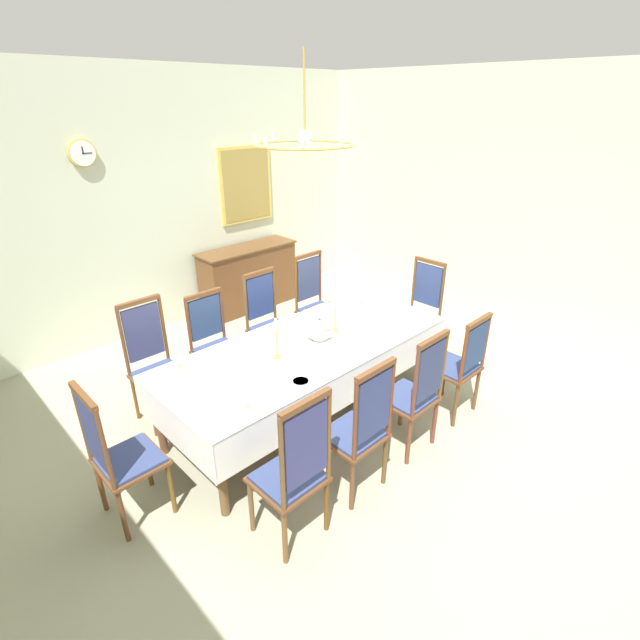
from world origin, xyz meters
TOP-DOWN VIEW (x-y plane):
  - ground at (0.00, 0.00)m, footprint 6.55×5.91m
  - back_wall at (0.00, 3.00)m, footprint 6.55×0.08m
  - right_wall at (3.31, 0.00)m, footprint 0.08×5.91m
  - dining_table at (0.00, 0.18)m, footprint 2.75×1.13m
  - tablecloth at (0.00, 0.18)m, footprint 2.77×1.15m
  - chair_south_a at (-1.03, -0.80)m, footprint 0.44×0.42m
  - chair_north_a at (-1.03, 1.15)m, footprint 0.44×0.42m
  - chair_south_b at (-0.38, -0.80)m, footprint 0.44×0.42m
  - chair_north_b at (-0.38, 1.15)m, footprint 0.44×0.42m
  - chair_south_c at (0.31, -0.80)m, footprint 0.44×0.42m
  - chair_north_c at (0.31, 1.15)m, footprint 0.44×0.42m
  - chair_south_d at (1.03, -0.79)m, footprint 0.44×0.42m
  - chair_north_d at (1.03, 1.15)m, footprint 0.44×0.42m
  - chair_head_west at (-1.78, 0.18)m, footprint 0.42×0.44m
  - chair_head_east at (1.78, 0.18)m, footprint 0.42×0.44m
  - soup_tureen at (0.15, 0.18)m, footprint 0.26×0.26m
  - candlestick_west at (-0.36, 0.18)m, footprint 0.07×0.07m
  - candlestick_east at (0.36, 0.18)m, footprint 0.07×0.07m
  - bowl_near_left at (-0.84, -0.28)m, footprint 0.19×0.19m
  - bowl_near_right at (-0.92, 0.60)m, footprint 0.17×0.17m
  - bowl_far_left at (-0.49, -0.28)m, footprint 0.15×0.15m
  - bowl_far_right at (-1.12, 0.62)m, footprint 0.14×0.14m
  - spoon_primary at (-0.97, -0.25)m, footprint 0.03×0.18m
  - spoon_secondary at (-1.03, 0.63)m, footprint 0.05×0.18m
  - sideboard at (1.16, 2.68)m, footprint 1.44×0.48m
  - mounted_clock at (-0.68, 2.92)m, footprint 0.29×0.06m
  - framed_painting at (1.41, 2.93)m, footprint 0.85×0.05m
  - chandelier at (-0.00, 0.18)m, footprint 0.78×0.78m

SIDE VIEW (x-z plane):
  - ground at x=0.00m, z-range -0.04..0.00m
  - sideboard at x=1.16m, z-range 0.00..0.91m
  - chair_south_d at x=1.03m, z-range 0.02..1.08m
  - chair_north_b at x=-0.38m, z-range 0.02..1.09m
  - chair_north_c at x=0.31m, z-range 0.01..1.13m
  - chair_head_east at x=1.78m, z-range 0.01..1.14m
  - chair_south_c at x=0.31m, z-range 0.01..1.14m
  - chair_head_west at x=-1.78m, z-range 0.01..1.15m
  - chair_north_d at x=1.03m, z-range 0.01..1.16m
  - chair_south_b at x=-0.38m, z-range 0.01..1.16m
  - chair_north_a at x=-1.03m, z-range 0.00..1.18m
  - chair_south_a at x=-1.03m, z-range 0.00..1.20m
  - tablecloth at x=0.00m, z-range 0.51..0.86m
  - dining_table at x=0.00m, z-range 0.31..1.08m
  - spoon_primary at x=-0.97m, z-range 0.77..0.78m
  - spoon_secondary at x=-1.03m, z-range 0.77..0.78m
  - bowl_far_right at x=-1.12m, z-range 0.77..0.80m
  - bowl_far_left at x=-0.49m, z-range 0.77..0.81m
  - bowl_near_right at x=-0.92m, z-range 0.77..0.81m
  - bowl_near_left at x=-0.84m, z-range 0.77..0.81m
  - soup_tureen at x=0.15m, z-range 0.77..0.98m
  - candlestick_east at x=0.36m, z-range 0.73..1.09m
  - candlestick_west at x=-0.36m, z-range 0.73..1.11m
  - back_wall at x=0.00m, z-range 0.00..3.17m
  - right_wall at x=3.31m, z-range 0.00..3.17m
  - framed_painting at x=1.41m, z-range 1.18..2.21m
  - mounted_clock at x=-0.68m, z-range 2.11..2.40m
  - chandelier at x=0.00m, z-range 2.16..2.82m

